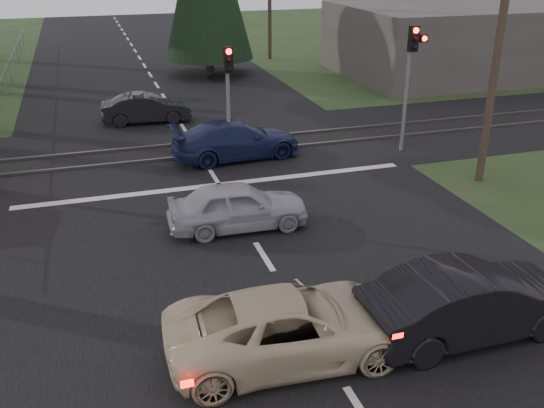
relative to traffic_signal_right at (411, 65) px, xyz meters
name	(u,v)px	position (x,y,z in m)	size (l,w,h in m)	color
ground	(304,321)	(-7.55, -9.47, -3.31)	(120.00, 120.00, 0.00)	#263C1B
road	(208,167)	(-7.55, 0.53, -3.31)	(14.00, 100.00, 0.01)	black
rail_corridor	(197,150)	(-7.55, 2.53, -3.31)	(120.00, 8.00, 0.01)	black
stop_line	(219,185)	(-7.55, -1.27, -3.30)	(13.00, 0.35, 0.00)	silver
rail_near	(201,155)	(-7.55, 1.73, -3.26)	(120.00, 0.12, 0.10)	#59544C
rail_far	(194,143)	(-7.55, 3.33, -3.26)	(120.00, 0.12, 0.10)	#59544C
traffic_signal_right	(411,65)	(0.00, 0.00, 0.00)	(0.68, 0.48, 4.70)	slate
traffic_signal_center	(228,84)	(-6.55, 1.20, -0.51)	(0.32, 0.48, 4.10)	slate
utility_pole_near	(500,37)	(0.95, -3.47, 1.41)	(1.80, 0.26, 9.00)	#4C3D2D
fence_left	(5,102)	(-15.35, 13.03, -3.31)	(0.10, 36.00, 1.20)	slate
building_right	(460,39)	(10.45, 12.53, -1.31)	(14.00, 10.00, 4.00)	#59514C
cream_coupe	(291,326)	(-8.21, -10.47, -2.64)	(2.23, 4.85, 1.35)	beige
dark_hatchback	(470,302)	(-4.51, -10.88, -2.56)	(1.60, 4.60, 1.52)	black
silver_car	(238,206)	(-7.75, -4.61, -2.65)	(1.57, 3.91, 1.33)	#A8A9B0
blue_sedan	(236,140)	(-6.32, 1.22, -2.62)	(1.93, 4.75, 1.38)	#171F46
dark_car_far	(147,108)	(-8.92, 7.04, -2.68)	(1.35, 3.87, 1.27)	black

